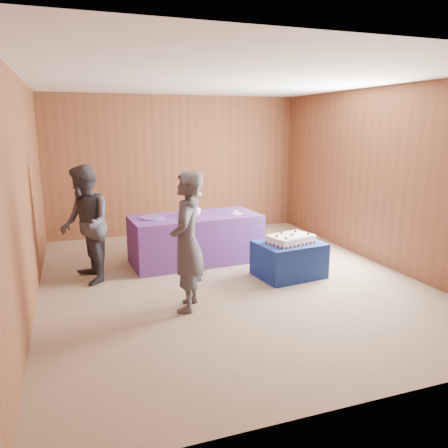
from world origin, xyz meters
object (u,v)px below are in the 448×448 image
cake_table (289,259)px  vase (194,209)px  guest_left (187,242)px  guest_right (85,225)px  serving_table (196,239)px  sheet_cake (291,239)px

cake_table → vase: 1.66m
cake_table → guest_left: (-1.66, -0.62, 0.57)m
guest_left → guest_right: bearing=-118.2°
cake_table → vase: vase is taller
serving_table → guest_right: 1.75m
serving_table → vase: 0.48m
vase → sheet_cake: bearing=-45.4°
serving_table → guest_left: guest_left is taller
cake_table → sheet_cake: size_ratio=1.24×
guest_right → vase: bearing=93.1°
guest_left → guest_right: size_ratio=1.00×
cake_table → sheet_cake: 0.31m
sheet_cake → guest_left: bearing=-175.2°
vase → guest_right: guest_right is taller
sheet_cake → cake_table: bearing=101.4°
vase → serving_table: bearing=22.7°
guest_right → serving_table: bearing=93.2°
cake_table → guest_left: size_ratio=0.55×
serving_table → sheet_cake: serving_table is taller
serving_table → sheet_cake: bearing=-49.6°
serving_table → guest_left: size_ratio=1.23×
sheet_cake → guest_left: (-1.67, -0.61, 0.26)m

